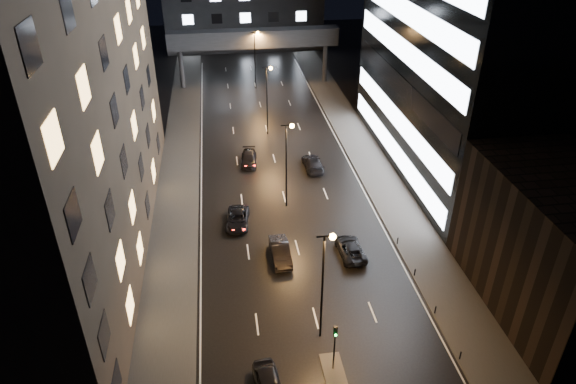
% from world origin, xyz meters
% --- Properties ---
extents(ground, '(160.00, 160.00, 0.00)m').
position_xyz_m(ground, '(0.00, 40.00, 0.00)').
color(ground, black).
rests_on(ground, ground).
extents(sidewalk_left, '(5.00, 110.00, 0.15)m').
position_xyz_m(sidewalk_left, '(-12.50, 35.00, 0.07)').
color(sidewalk_left, '#383533').
rests_on(sidewalk_left, ground).
extents(sidewalk_right, '(5.00, 110.00, 0.15)m').
position_xyz_m(sidewalk_right, '(12.50, 35.00, 0.07)').
color(sidewalk_right, '#383533').
rests_on(sidewalk_right, ground).
extents(building_left, '(15.00, 48.00, 40.00)m').
position_xyz_m(building_left, '(-22.50, 24.00, 20.00)').
color(building_left, '#2D2319').
rests_on(building_left, ground).
extents(building_right_low, '(10.00, 18.00, 12.00)m').
position_xyz_m(building_right_low, '(20.00, 9.00, 6.00)').
color(building_right_low, black).
rests_on(building_right_low, ground).
extents(skybridge, '(30.00, 3.00, 10.00)m').
position_xyz_m(skybridge, '(0.00, 70.00, 8.34)').
color(skybridge, '#333335').
rests_on(skybridge, ground).
extents(traffic_signal_near, '(0.28, 0.34, 4.40)m').
position_xyz_m(traffic_signal_near, '(0.30, 4.49, 3.09)').
color(traffic_signal_near, black).
rests_on(traffic_signal_near, median_island).
extents(bollard_row, '(0.12, 25.12, 0.90)m').
position_xyz_m(bollard_row, '(10.20, 6.50, 0.45)').
color(bollard_row, black).
rests_on(bollard_row, ground).
extents(streetlight_near, '(1.45, 0.50, 10.15)m').
position_xyz_m(streetlight_near, '(0.16, 8.00, 6.50)').
color(streetlight_near, black).
rests_on(streetlight_near, ground).
extents(streetlight_mid_a, '(1.45, 0.50, 10.15)m').
position_xyz_m(streetlight_mid_a, '(0.16, 28.00, 6.50)').
color(streetlight_mid_a, black).
rests_on(streetlight_mid_a, ground).
extents(streetlight_mid_b, '(1.45, 0.50, 10.15)m').
position_xyz_m(streetlight_mid_b, '(0.16, 48.00, 6.50)').
color(streetlight_mid_b, black).
rests_on(streetlight_mid_b, ground).
extents(streetlight_far, '(1.45, 0.50, 10.15)m').
position_xyz_m(streetlight_far, '(0.16, 68.00, 6.50)').
color(streetlight_far, black).
rests_on(streetlight_far, ground).
extents(car_away_b, '(1.87, 5.02, 1.64)m').
position_xyz_m(car_away_b, '(-1.92, 18.51, 0.82)').
color(car_away_b, black).
rests_on(car_away_b, ground).
extents(car_away_c, '(2.96, 5.34, 1.42)m').
position_xyz_m(car_away_c, '(-5.74, 25.03, 0.71)').
color(car_away_c, black).
rests_on(car_away_c, ground).
extents(car_away_d, '(2.42, 5.06, 1.42)m').
position_xyz_m(car_away_d, '(-3.45, 39.05, 0.71)').
color(car_away_d, black).
rests_on(car_away_d, ground).
extents(car_toward_a, '(2.50, 5.08, 1.39)m').
position_xyz_m(car_toward_a, '(5.05, 18.17, 0.69)').
color(car_toward_a, black).
rests_on(car_toward_a, ground).
extents(car_toward_b, '(2.31, 5.44, 1.57)m').
position_xyz_m(car_toward_b, '(4.62, 36.47, 0.78)').
color(car_toward_b, black).
rests_on(car_toward_b, ground).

